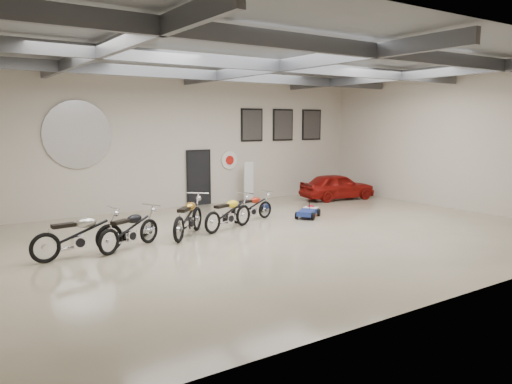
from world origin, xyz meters
TOP-DOWN VIEW (x-y plane):
  - floor at (0.00, 0.00)m, footprint 16.00×12.00m
  - ceiling at (0.00, 0.00)m, footprint 16.00×12.00m
  - back_wall at (0.00, 6.00)m, footprint 16.00×0.02m
  - right_wall at (8.00, 0.00)m, footprint 0.02×12.00m
  - ceiling_beams at (0.00, 0.00)m, footprint 15.80×11.80m
  - door at (0.50, 5.95)m, footprint 0.92×0.08m
  - logo_plaque at (-4.00, 5.95)m, footprint 2.30×0.06m
  - poster_left at (3.00, 5.96)m, footprint 1.05×0.08m
  - poster_mid at (4.60, 5.96)m, footprint 1.05×0.08m
  - poster_right at (6.20, 5.96)m, footprint 1.05×0.08m
  - oil_sign at (1.90, 5.95)m, footprint 0.72×0.10m
  - banner_stand at (2.54, 5.50)m, footprint 0.49×0.25m
  - motorcycle_silver at (-5.45, 0.71)m, footprint 2.27×0.92m
  - motorcycle_black at (-4.15, 0.80)m, footprint 2.10×1.45m
  - motorcycle_gold at (-2.27, 1.26)m, footprint 2.06×2.05m
  - motorcycle_yellow at (-0.87, 1.39)m, footprint 2.13×1.26m
  - motorcycle_red at (0.47, 2.14)m, footprint 1.86×0.88m
  - go_kart at (2.46, 1.61)m, footprint 1.52×1.34m
  - vintage_car at (6.00, 4.00)m, footprint 1.76×3.37m

SIDE VIEW (x-z plane):
  - floor at x=0.00m, z-range -0.01..0.01m
  - go_kart at x=2.46m, z-range 0.00..0.51m
  - motorcycle_red at x=0.47m, z-range 0.00..0.93m
  - motorcycle_black at x=-4.15m, z-range 0.00..1.05m
  - motorcycle_yellow at x=-0.87m, z-range 0.00..1.06m
  - vintage_car at x=6.00m, z-range 0.00..1.10m
  - motorcycle_silver at x=-5.45m, z-range 0.00..1.15m
  - motorcycle_gold at x=-2.27m, z-range 0.00..1.15m
  - banner_stand at x=2.54m, z-range 0.00..1.71m
  - door at x=0.50m, z-range 0.00..2.10m
  - oil_sign at x=1.90m, z-range 1.34..2.06m
  - back_wall at x=0.00m, z-range 0.00..5.00m
  - right_wall at x=8.00m, z-range 0.00..5.00m
  - logo_plaque at x=-4.00m, z-range 2.22..3.38m
  - poster_left at x=3.00m, z-range 2.42..3.78m
  - poster_mid at x=4.60m, z-range 2.42..3.78m
  - poster_right at x=6.20m, z-range 2.42..3.78m
  - ceiling_beams at x=0.00m, z-range 4.59..4.91m
  - ceiling at x=0.00m, z-range 5.00..5.00m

